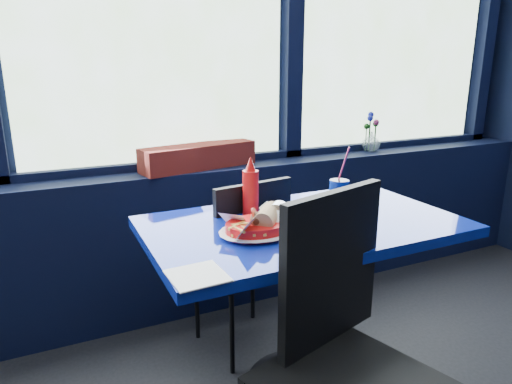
% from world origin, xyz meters
% --- Properties ---
extents(window_sill, '(5.00, 0.26, 0.80)m').
position_xyz_m(window_sill, '(0.00, 2.87, 0.40)').
color(window_sill, black).
rests_on(window_sill, ground).
extents(near_table, '(1.20, 0.70, 0.75)m').
position_xyz_m(near_table, '(0.30, 2.00, 0.57)').
color(near_table, black).
rests_on(near_table, ground).
extents(chair_near_front, '(0.55, 0.55, 0.98)m').
position_xyz_m(chair_near_front, '(0.14, 1.51, 0.56)').
color(chair_near_front, black).
rests_on(chair_near_front, ground).
extents(chair_near_back, '(0.45, 0.45, 0.86)m').
position_xyz_m(chair_near_back, '(0.21, 2.33, 0.50)').
color(chair_near_back, black).
rests_on(chair_near_back, ground).
extents(planter_box, '(0.65, 0.28, 0.13)m').
position_xyz_m(planter_box, '(0.17, 2.86, 0.86)').
color(planter_box, maroon).
rests_on(planter_box, window_sill).
extents(flower_vase, '(0.16, 0.16, 0.25)m').
position_xyz_m(flower_vase, '(1.32, 2.87, 0.88)').
color(flower_vase, silver).
rests_on(flower_vase, window_sill).
extents(food_basket, '(0.32, 0.32, 0.09)m').
position_xyz_m(food_basket, '(0.09, 1.95, 0.78)').
color(food_basket, red).
rests_on(food_basket, near_table).
extents(ketchup_bottle, '(0.06, 0.06, 0.24)m').
position_xyz_m(ketchup_bottle, '(0.15, 2.16, 0.86)').
color(ketchup_bottle, red).
rests_on(ketchup_bottle, near_table).
extents(soda_cup, '(0.08, 0.08, 0.27)m').
position_xyz_m(soda_cup, '(0.51, 2.06, 0.82)').
color(soda_cup, navy).
rests_on(soda_cup, near_table).
extents(napkin, '(0.16, 0.16, 0.00)m').
position_xyz_m(napkin, '(-0.22, 1.72, 0.75)').
color(napkin, white).
rests_on(napkin, near_table).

